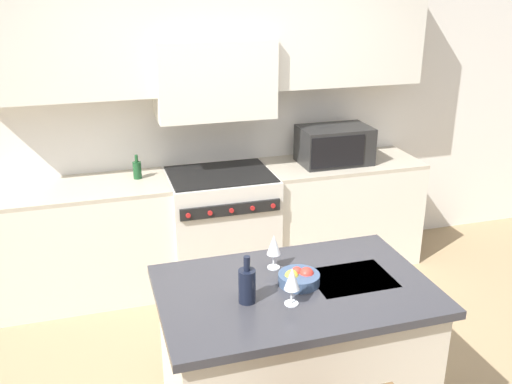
% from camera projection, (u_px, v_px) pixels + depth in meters
% --- Properties ---
extents(back_cabinetry, '(10.00, 0.46, 2.70)m').
position_uv_depth(back_cabinetry, '(210.00, 83.00, 4.53)').
color(back_cabinetry, silver).
rests_on(back_cabinetry, ground_plane).
extents(back_counter, '(3.45, 0.62, 0.91)m').
position_uv_depth(back_counter, '(221.00, 226.00, 4.71)').
color(back_counter, silver).
rests_on(back_counter, ground_plane).
extents(range_stove, '(0.84, 0.70, 0.92)m').
position_uv_depth(range_stove, '(221.00, 226.00, 4.69)').
color(range_stove, beige).
rests_on(range_stove, ground_plane).
extents(microwave, '(0.59, 0.38, 0.31)m').
position_uv_depth(microwave, '(334.00, 145.00, 4.75)').
color(microwave, black).
rests_on(microwave, back_counter).
extents(kitchen_island, '(1.41, 0.90, 0.89)m').
position_uv_depth(kitchen_island, '(293.00, 358.00, 3.09)').
color(kitchen_island, beige).
rests_on(kitchen_island, ground_plane).
extents(wine_bottle, '(0.09, 0.09, 0.25)m').
position_uv_depth(wine_bottle, '(247.00, 285.00, 2.77)').
color(wine_bottle, black).
rests_on(wine_bottle, kitchen_island).
extents(wine_glass_near, '(0.08, 0.08, 0.20)m').
position_uv_depth(wine_glass_near, '(292.00, 280.00, 2.73)').
color(wine_glass_near, white).
rests_on(wine_glass_near, kitchen_island).
extents(wine_glass_far, '(0.08, 0.08, 0.20)m').
position_uv_depth(wine_glass_far, '(274.00, 246.00, 3.08)').
color(wine_glass_far, white).
rests_on(wine_glass_far, kitchen_island).
extents(fruit_bowl, '(0.22, 0.22, 0.09)m').
position_uv_depth(fruit_bowl, '(299.00, 278.00, 2.96)').
color(fruit_bowl, '#384C6B').
rests_on(fruit_bowl, kitchen_island).
extents(oil_bottle_on_counter, '(0.07, 0.07, 0.19)m').
position_uv_depth(oil_bottle_on_counter, '(137.00, 170.00, 4.41)').
color(oil_bottle_on_counter, '#194723').
rests_on(oil_bottle_on_counter, back_counter).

